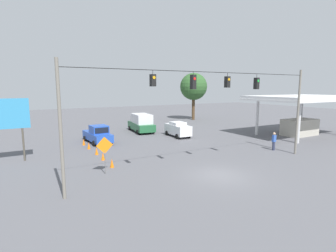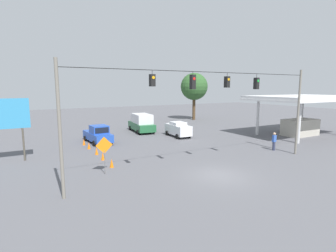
% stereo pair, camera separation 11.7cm
% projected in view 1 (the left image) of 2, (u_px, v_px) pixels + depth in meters
% --- Properties ---
extents(ground_plane, '(140.00, 140.00, 0.00)m').
position_uv_depth(ground_plane, '(220.00, 176.00, 19.30)').
color(ground_plane, '#56565B').
extents(overhead_signal_span, '(21.40, 0.38, 8.06)m').
position_uv_depth(overhead_signal_span, '(211.00, 104.00, 19.70)').
color(overhead_signal_span, slate).
rests_on(overhead_signal_span, ground_plane).
extents(pickup_truck_blue_withflow_far, '(2.47, 5.44, 2.12)m').
position_uv_depth(pickup_truck_blue_withflow_far, '(98.00, 135.00, 30.51)').
color(pickup_truck_blue_withflow_far, '#234CB2').
rests_on(pickup_truck_blue_withflow_far, ground_plane).
extents(sedan_white_oncoming_far, '(2.15, 4.42, 1.94)m').
position_uv_depth(sedan_white_oncoming_far, '(178.00, 129.00, 34.41)').
color(sedan_white_oncoming_far, silver).
rests_on(sedan_white_oncoming_far, ground_plane).
extents(box_truck_green_oncoming_deep, '(3.00, 6.30, 2.63)m').
position_uv_depth(box_truck_green_oncoming_deep, '(141.00, 123.00, 38.05)').
color(box_truck_green_oncoming_deep, '#236038').
rests_on(box_truck_green_oncoming_deep, ground_plane).
extents(traffic_cone_nearest, '(0.32, 0.32, 0.72)m').
position_uv_depth(traffic_cone_nearest, '(112.00, 163.00, 21.20)').
color(traffic_cone_nearest, orange).
rests_on(traffic_cone_nearest, ground_plane).
extents(traffic_cone_second, '(0.32, 0.32, 0.72)m').
position_uv_depth(traffic_cone_second, '(103.00, 156.00, 23.33)').
color(traffic_cone_second, orange).
rests_on(traffic_cone_second, ground_plane).
extents(traffic_cone_third, '(0.32, 0.32, 0.72)m').
position_uv_depth(traffic_cone_third, '(97.00, 151.00, 25.21)').
color(traffic_cone_third, orange).
rests_on(traffic_cone_third, ground_plane).
extents(traffic_cone_fourth, '(0.32, 0.32, 0.72)m').
position_uv_depth(traffic_cone_fourth, '(89.00, 146.00, 27.52)').
color(traffic_cone_fourth, orange).
rests_on(traffic_cone_fourth, ground_plane).
extents(traffic_cone_fifth, '(0.32, 0.32, 0.72)m').
position_uv_depth(traffic_cone_fifth, '(84.00, 142.00, 29.38)').
color(traffic_cone_fifth, orange).
rests_on(traffic_cone_fifth, ground_plane).
extents(gas_station, '(13.75, 8.83, 5.34)m').
position_uv_depth(gas_station, '(301.00, 107.00, 34.92)').
color(gas_station, silver).
rests_on(gas_station, ground_plane).
extents(roadside_billboard, '(4.41, 0.16, 5.52)m').
position_uv_depth(roadside_billboard, '(0.00, 117.00, 21.87)').
color(roadside_billboard, '#4C473D').
rests_on(roadside_billboard, ground_plane).
extents(work_zone_sign, '(1.27, 0.06, 2.84)m').
position_uv_depth(work_zone_sign, '(105.00, 148.00, 19.34)').
color(work_zone_sign, slate).
rests_on(work_zone_sign, ground_plane).
extents(pedestrian, '(0.40, 0.28, 1.87)m').
position_uv_depth(pedestrian, '(274.00, 141.00, 26.95)').
color(pedestrian, '#2D334C').
rests_on(pedestrian, ground_plane).
extents(tree_horizon_left, '(5.32, 5.32, 9.25)m').
position_uv_depth(tree_horizon_left, '(194.00, 87.00, 51.54)').
color(tree_horizon_left, '#4C3823').
rests_on(tree_horizon_left, ground_plane).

